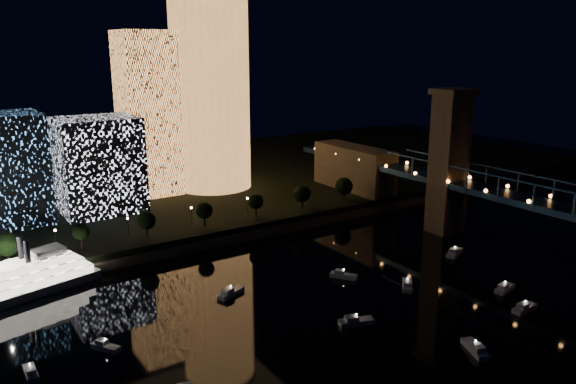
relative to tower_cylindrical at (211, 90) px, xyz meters
name	(u,v)px	position (x,y,z in m)	size (l,w,h in m)	color
ground	(419,342)	(-17.40, -136.52, -46.05)	(520.00, 520.00, 0.00)	black
far_bank	(156,186)	(-17.40, 23.48, -43.55)	(420.00, 160.00, 5.00)	black
seawall	(240,235)	(-17.40, -54.52, -44.55)	(420.00, 6.00, 3.00)	#6B5E4C
tower_cylindrical	(211,90)	(0.00, 0.00, 0.00)	(34.00, 34.00, 81.84)	#FFA151
tower_rectangular	(148,114)	(-26.07, 4.13, -8.70)	(20.34, 20.34, 64.70)	#FFA151
midrise_blocks	(6,181)	(-81.74, -13.44, -25.16)	(95.54, 36.95, 37.34)	white
truss_bridge	(575,220)	(47.60, -132.80, -29.80)	(13.00, 266.00, 50.00)	#172D4A
motorboats	(348,322)	(-25.26, -121.58, -45.23)	(129.28, 61.78, 2.78)	silver
esplanade_trees	(146,220)	(-47.53, -48.52, -35.58)	(166.93, 6.96, 8.98)	black
street_lamps	(128,222)	(-51.40, -42.52, -37.03)	(132.70, 0.70, 5.65)	black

